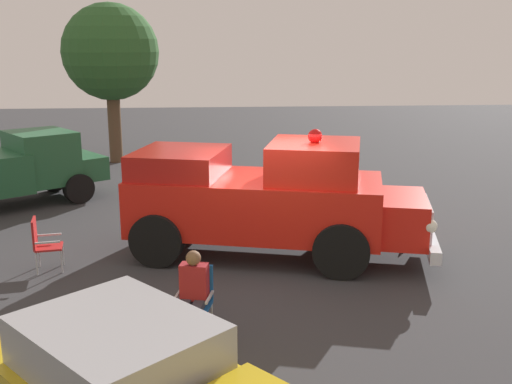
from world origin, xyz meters
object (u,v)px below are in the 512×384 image
lawn_chair_by_car (42,241)px  oak_tree_right (111,53)px  spectator_seated (193,292)px  traffic_cone (412,226)px  lawn_chair_near_truck (195,295)px  vintage_fire_truck (268,197)px  parked_pickup (9,169)px

lawn_chair_by_car → oak_tree_right: bearing=91.1°
spectator_seated → oak_tree_right: oak_tree_right is taller
oak_tree_right → traffic_cone: oak_tree_right is taller
lawn_chair_by_car → lawn_chair_near_truck: bearing=-43.3°
vintage_fire_truck → parked_pickup: (-6.36, 4.32, -0.21)m
parked_pickup → vintage_fire_truck: bearing=-34.1°
vintage_fire_truck → traffic_cone: size_ratio=9.93×
spectator_seated → oak_tree_right: size_ratio=0.23×
lawn_chair_near_truck → lawn_chair_by_car: same height
lawn_chair_near_truck → parked_pickup: bearing=123.2°
lawn_chair_by_car → spectator_seated: spectator_seated is taller
vintage_fire_truck → lawn_chair_near_truck: (-1.39, -3.28, -0.61)m
parked_pickup → oak_tree_right: (1.87, 5.98, 2.87)m
spectator_seated → vintage_fire_truck: bearing=67.4°
oak_tree_right → lawn_chair_by_car: bearing=-88.9°
vintage_fire_truck → spectator_seated: vintage_fire_truck is taller
parked_pickup → oak_tree_right: bearing=72.7°
spectator_seated → traffic_cone: 6.23m
parked_pickup → lawn_chair_near_truck: bearing=-56.8°
spectator_seated → traffic_cone: bearing=41.5°
vintage_fire_truck → spectator_seated: size_ratio=4.89×
lawn_chair_near_truck → spectator_seated: size_ratio=0.79×
vintage_fire_truck → parked_pickup: bearing=145.9°
lawn_chair_near_truck → oak_tree_right: 14.31m
vintage_fire_truck → lawn_chair_by_car: vintage_fire_truck is taller
parked_pickup → spectator_seated: (4.94, -7.72, -0.29)m
lawn_chair_by_car → oak_tree_right: 11.32m
oak_tree_right → traffic_cone: (7.74, -9.59, -3.55)m
vintage_fire_truck → lawn_chair_near_truck: 3.61m
spectator_seated → oak_tree_right: (-3.08, 13.70, 3.16)m
lawn_chair_near_truck → lawn_chair_by_car: 4.00m
parked_pickup → lawn_chair_by_car: 5.29m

